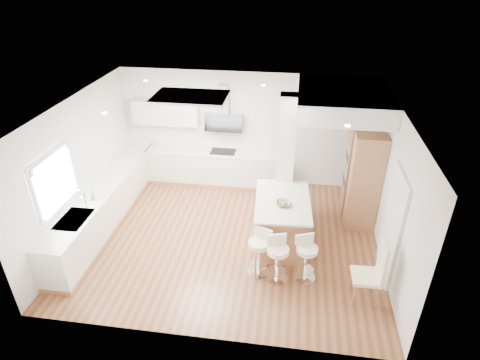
% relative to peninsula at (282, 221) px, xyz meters
% --- Properties ---
extents(ground, '(6.00, 6.00, 0.00)m').
position_rel_peninsula_xyz_m(ground, '(-1.06, -0.07, -0.49)').
color(ground, brown).
rests_on(ground, ground).
extents(ceiling, '(6.00, 5.00, 0.02)m').
position_rel_peninsula_xyz_m(ceiling, '(-1.06, -0.07, -0.49)').
color(ceiling, white).
rests_on(ceiling, ground).
extents(wall_back, '(6.00, 0.04, 2.80)m').
position_rel_peninsula_xyz_m(wall_back, '(-1.06, 2.43, 0.91)').
color(wall_back, white).
rests_on(wall_back, ground).
extents(wall_left, '(0.04, 5.00, 2.80)m').
position_rel_peninsula_xyz_m(wall_left, '(-4.06, -0.07, 0.91)').
color(wall_left, white).
rests_on(wall_left, ground).
extents(wall_right, '(0.04, 5.00, 2.80)m').
position_rel_peninsula_xyz_m(wall_right, '(1.94, -0.07, 0.91)').
color(wall_right, white).
rests_on(wall_right, ground).
extents(skylight, '(4.10, 2.10, 0.06)m').
position_rel_peninsula_xyz_m(skylight, '(-1.85, 0.53, 2.28)').
color(skylight, white).
rests_on(skylight, ground).
extents(window_left, '(0.06, 1.28, 1.07)m').
position_rel_peninsula_xyz_m(window_left, '(-4.02, -0.97, 1.21)').
color(window_left, white).
rests_on(window_left, ground).
extents(doorway_right, '(0.05, 1.00, 2.10)m').
position_rel_peninsula_xyz_m(doorway_right, '(1.91, -0.67, 0.51)').
color(doorway_right, '#3F3831').
rests_on(doorway_right, ground).
extents(counter_left, '(0.63, 4.50, 1.35)m').
position_rel_peninsula_xyz_m(counter_left, '(-3.76, 0.16, -0.03)').
color(counter_left, '#B1764C').
rests_on(counter_left, ground).
extents(counter_back, '(3.62, 0.63, 2.50)m').
position_rel_peninsula_xyz_m(counter_back, '(-1.98, 2.16, 0.21)').
color(counter_back, '#B1764C').
rests_on(counter_back, ground).
extents(pillar, '(0.35, 0.35, 2.80)m').
position_rel_peninsula_xyz_m(pillar, '(-0.01, 0.88, 0.91)').
color(pillar, white).
rests_on(pillar, ground).
extents(soffit, '(1.78, 2.20, 0.40)m').
position_rel_peninsula_xyz_m(soffit, '(1.04, 1.33, 2.11)').
color(soffit, white).
rests_on(soffit, ground).
extents(oven_column, '(0.63, 1.21, 2.10)m').
position_rel_peninsula_xyz_m(oven_column, '(1.62, 1.16, 0.56)').
color(oven_column, '#B1764C').
rests_on(oven_column, ground).
extents(peninsula, '(1.15, 1.65, 1.04)m').
position_rel_peninsula_xyz_m(peninsula, '(0.00, 0.00, 0.00)').
color(peninsula, '#B1764C').
rests_on(peninsula, ground).
extents(bar_stool_a, '(0.54, 0.54, 0.91)m').
position_rel_peninsula_xyz_m(bar_stool_a, '(-0.34, -0.99, 0.02)').
color(bar_stool_a, white).
rests_on(bar_stool_a, ground).
extents(bar_stool_b, '(0.50, 0.50, 0.90)m').
position_rel_peninsula_xyz_m(bar_stool_b, '(-0.01, -1.12, 0.01)').
color(bar_stool_b, white).
rests_on(bar_stool_b, ground).
extents(bar_stool_c, '(0.51, 0.51, 0.88)m').
position_rel_peninsula_xyz_m(bar_stool_c, '(0.48, -1.01, 0.00)').
color(bar_stool_c, white).
rests_on(bar_stool_c, ground).
extents(dining_chair, '(0.48, 0.48, 1.19)m').
position_rel_peninsula_xyz_m(dining_chair, '(1.57, -1.39, 0.15)').
color(dining_chair, '#F5EFC7').
rests_on(dining_chair, ground).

